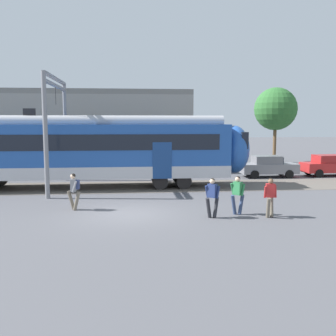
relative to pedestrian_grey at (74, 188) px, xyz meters
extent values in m
plane|color=#515156|center=(2.39, -1.03, -0.99)|extent=(160.00, 160.00, 0.00)
cube|color=silver|center=(-0.59, 6.06, 0.06)|extent=(18.00, 3.06, 0.70)
cube|color=#2351A3|center=(-0.59, 6.06, 1.61)|extent=(18.00, 3.00, 2.40)
cube|color=black|center=(-0.59, 4.54, 1.81)|extent=(16.56, 0.03, 0.90)
cube|color=navy|center=(4.36, 4.54, 0.76)|extent=(1.10, 0.04, 2.10)
cylinder|color=#A4A4A9|center=(-0.59, 6.06, 2.99)|extent=(17.64, 0.70, 0.70)
cube|color=black|center=(-3.29, 6.06, 3.54)|extent=(0.70, 0.12, 0.40)
cylinder|color=black|center=(5.69, 6.06, -0.54)|extent=(0.90, 2.40, 0.90)
cylinder|color=black|center=(4.29, 6.06, -0.54)|extent=(0.90, 2.40, 0.90)
ellipsoid|color=#2351A3|center=(8.96, 6.06, 1.26)|extent=(1.80, 2.85, 2.95)
cube|color=black|center=(9.31, 6.06, 1.86)|extent=(0.40, 2.40, 1.00)
cylinder|color=#6B6051|center=(-0.16, 0.10, -0.56)|extent=(0.36, 0.17, 0.87)
cylinder|color=#6B6051|center=(0.11, -0.10, -0.56)|extent=(0.36, 0.17, 0.87)
cube|color=gray|center=(-0.02, 0.00, 0.15)|extent=(0.26, 0.37, 0.56)
cylinder|color=gray|center=(0.05, -0.22, 0.10)|extent=(0.25, 0.10, 0.52)
cylinder|color=gray|center=(-0.09, 0.22, 0.10)|extent=(0.25, 0.10, 0.52)
sphere|color=beige|center=(-0.04, 0.00, 0.54)|extent=(0.22, 0.22, 0.22)
sphere|color=black|center=(-0.02, 0.00, 0.57)|extent=(0.20, 0.20, 0.20)
cube|color=navy|center=(0.16, -0.01, 0.17)|extent=(0.17, 0.29, 0.40)
cylinder|color=#28282D|center=(5.71, -2.10, -0.56)|extent=(0.35, 0.36, 0.87)
cylinder|color=#28282D|center=(6.04, -2.01, -0.56)|extent=(0.35, 0.36, 0.87)
cube|color=navy|center=(5.87, -2.06, 0.15)|extent=(0.43, 0.42, 0.56)
cylinder|color=navy|center=(6.09, -2.15, 0.10)|extent=(0.23, 0.24, 0.52)
cylinder|color=navy|center=(5.66, -1.97, 0.10)|extent=(0.23, 0.24, 0.52)
sphere|color=beige|center=(5.86, -2.07, 0.54)|extent=(0.22, 0.22, 0.22)
sphere|color=black|center=(5.87, -2.06, 0.57)|extent=(0.20, 0.20, 0.20)
cube|color=#235633|center=(6.00, -1.92, 0.17)|extent=(0.31, 0.31, 0.40)
cylinder|color=navy|center=(6.91, -1.60, -0.56)|extent=(0.37, 0.34, 0.87)
cylinder|color=navy|center=(7.24, -1.56, -0.56)|extent=(0.37, 0.34, 0.87)
cube|color=#2D7F47|center=(7.07, -1.58, 0.15)|extent=(0.41, 0.43, 0.56)
cylinder|color=#2D7F47|center=(7.28, -1.70, 0.10)|extent=(0.25, 0.23, 0.52)
cylinder|color=#2D7F47|center=(6.87, -1.46, 0.10)|extent=(0.25, 0.23, 0.52)
sphere|color=beige|center=(7.06, -1.60, 0.54)|extent=(0.22, 0.22, 0.22)
sphere|color=black|center=(7.07, -1.58, 0.57)|extent=(0.20, 0.20, 0.20)
cylinder|color=#6B6051|center=(8.16, -2.35, -0.56)|extent=(0.22, 0.38, 0.87)
cylinder|color=#6B6051|center=(8.39, -2.11, -0.56)|extent=(0.22, 0.38, 0.87)
cube|color=red|center=(8.27, -2.23, 0.15)|extent=(0.40, 0.31, 0.56)
cylinder|color=red|center=(8.51, -2.19, 0.10)|extent=(0.14, 0.26, 0.52)
cylinder|color=red|center=(8.04, -2.26, 0.10)|extent=(0.14, 0.26, 0.52)
sphere|color=brown|center=(8.27, -2.25, 0.54)|extent=(0.22, 0.22, 0.22)
sphere|color=black|center=(8.27, -2.23, 0.57)|extent=(0.20, 0.20, 0.20)
cube|color=black|center=(8.31, -2.05, 0.17)|extent=(0.31, 0.21, 0.40)
cube|color=gray|center=(12.40, 9.35, -0.35)|extent=(4.02, 1.68, 0.68)
cube|color=slate|center=(12.25, 9.35, 0.27)|extent=(1.91, 1.46, 0.56)
cube|color=black|center=(13.20, 9.34, 0.23)|extent=(0.13, 1.37, 0.48)
cylinder|color=black|center=(13.65, 10.11, -0.69)|extent=(0.60, 0.21, 0.60)
cylinder|color=black|center=(13.64, 8.56, -0.69)|extent=(0.60, 0.21, 0.60)
cylinder|color=black|center=(11.17, 10.14, -0.69)|extent=(0.60, 0.21, 0.60)
cylinder|color=black|center=(11.16, 8.58, -0.69)|extent=(0.60, 0.21, 0.60)
cube|color=#B22323|center=(17.12, 9.56, -0.35)|extent=(4.06, 1.80, 0.68)
cube|color=maroon|center=(16.97, 9.56, 0.27)|extent=(1.96, 1.52, 0.56)
cylinder|color=black|center=(15.84, 10.29, -0.69)|extent=(0.61, 0.22, 0.60)
cylinder|color=black|center=(15.91, 8.73, -0.69)|extent=(0.61, 0.22, 0.60)
cylinder|color=gray|center=(-1.75, 2.86, 2.26)|extent=(0.24, 0.24, 6.50)
cylinder|color=gray|center=(-1.75, 9.26, 2.26)|extent=(0.24, 0.24, 6.50)
cube|color=gray|center=(-1.75, 6.06, 5.46)|extent=(0.20, 6.40, 0.16)
cube|color=gray|center=(-1.75, 6.06, 5.06)|extent=(0.20, 6.40, 0.16)
cylinder|color=black|center=(-1.75, 6.06, 4.46)|extent=(0.03, 0.03, 1.00)
cube|color=gray|center=(-3.50, 14.55, 2.01)|extent=(21.78, 5.00, 6.00)
cube|color=gray|center=(-3.50, 14.55, 5.21)|extent=(21.78, 5.00, 0.40)
cylinder|color=brown|center=(16.54, 19.13, 0.88)|extent=(0.32, 0.32, 3.74)
sphere|color=#2D662D|center=(16.54, 19.13, 4.18)|extent=(4.09, 4.09, 4.09)
camera|label=1|loc=(2.48, -17.72, 2.98)|focal=42.00mm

